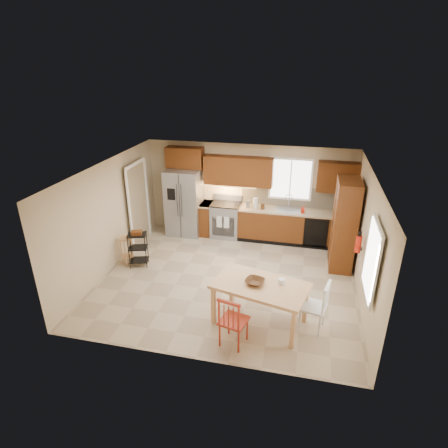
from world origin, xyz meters
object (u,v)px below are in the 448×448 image
at_px(pantry, 344,225).
at_px(utility_cart, 138,249).
at_px(soap_bottle, 303,209).
at_px(bar_stool, 127,250).
at_px(table_jar, 282,283).
at_px(refrigerator, 184,202).
at_px(table_bowl, 255,284).
at_px(fire_extinguisher, 358,244).
at_px(chair_red, 234,320).
at_px(dining_table, 260,304).
at_px(chair_white, 313,306).
at_px(range_stove, 226,220).

xyz_separation_m(pantry, utility_cart, (-4.61, -1.07, -0.63)).
xyz_separation_m(soap_bottle, bar_stool, (-3.98, -1.94, -0.65)).
distance_m(soap_bottle, table_jar, 3.33).
bearing_deg(pantry, refrigerator, 167.38).
height_order(soap_bottle, table_jar, soap_bottle).
relative_size(pantry, table_bowl, 6.26).
distance_m(fire_extinguisher, chair_red, 3.05).
bearing_deg(fire_extinguisher, soap_bottle, 120.53).
relative_size(dining_table, bar_stool, 2.41).
xyz_separation_m(bar_stool, utility_cart, (0.32, -0.03, 0.08)).
height_order(chair_red, utility_cart, chair_red).
height_order(chair_white, table_jar, chair_white).
xyz_separation_m(soap_bottle, utility_cart, (-3.66, -1.97, -0.57)).
height_order(dining_table, table_jar, table_jar).
bearing_deg(chair_white, range_stove, 48.37).
distance_m(dining_table, table_bowl, 0.43).
distance_m(range_stove, dining_table, 3.79).
bearing_deg(range_stove, chair_white, -55.56).
relative_size(range_stove, table_bowl, 2.74).
relative_size(range_stove, pantry, 0.44).
height_order(refrigerator, fire_extinguisher, refrigerator).
relative_size(bar_stool, utility_cart, 0.81).
bearing_deg(table_jar, range_stove, 117.66).
relative_size(table_jar, utility_cart, 0.18).
xyz_separation_m(pantry, chair_red, (-1.91, -3.17, -0.56)).
bearing_deg(dining_table, refrigerator, 140.64).
relative_size(refrigerator, range_stove, 1.98).
distance_m(refrigerator, bar_stool, 2.19).
bearing_deg(range_stove, dining_table, -67.94).
height_order(fire_extinguisher, bar_stool, fire_extinguisher).
bearing_deg(table_jar, refrigerator, 131.26).
xyz_separation_m(chair_white, table_jar, (-0.59, 0.05, 0.36)).
height_order(refrigerator, range_stove, refrigerator).
height_order(dining_table, chair_white, chair_white).
height_order(chair_white, utility_cart, chair_white).
relative_size(chair_red, chair_white, 1.00).
relative_size(refrigerator, chair_red, 1.87).
xyz_separation_m(pantry, dining_table, (-1.56, -2.52, -0.65)).
bearing_deg(table_bowl, chair_red, -110.77).
xyz_separation_m(pantry, table_bowl, (-1.66, -2.52, -0.23)).
height_order(soap_bottle, bar_stool, soap_bottle).
distance_m(range_stove, pantry, 3.19).
bearing_deg(range_stove, soap_bottle, -2.40).
distance_m(range_stove, fire_extinguisher, 3.83).
bearing_deg(chair_white, refrigerator, 59.95).
relative_size(range_stove, table_jar, 6.13).
bearing_deg(chair_white, table_jar, 98.73).
bearing_deg(dining_table, bar_stool, 170.15).
bearing_deg(bar_stool, pantry, -1.63).
distance_m(table_bowl, bar_stool, 3.62).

